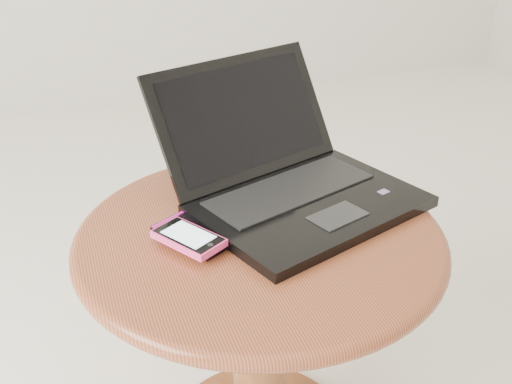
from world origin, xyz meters
name	(u,v)px	position (x,y,z in m)	size (l,w,h in m)	color
table	(260,282)	(0.11, 0.12, 0.35)	(0.56, 0.56, 0.44)	#612C11
laptop	(289,179)	(0.19, 0.20, 0.48)	(0.43, 0.44, 0.20)	black
phone_black	(193,235)	(0.01, 0.13, 0.45)	(0.11, 0.13, 0.01)	black
phone_pink	(189,238)	(0.00, 0.11, 0.46)	(0.10, 0.12, 0.01)	#FF4086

